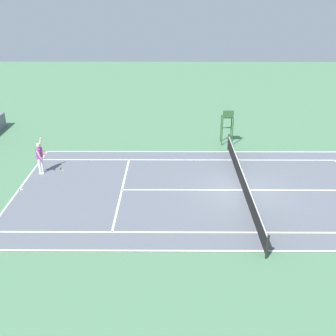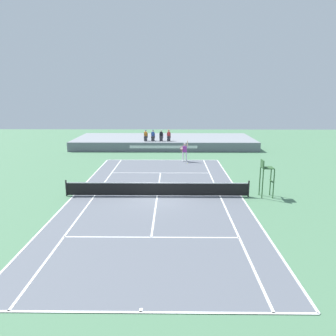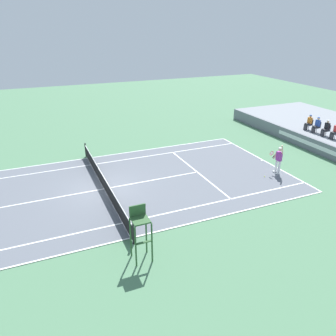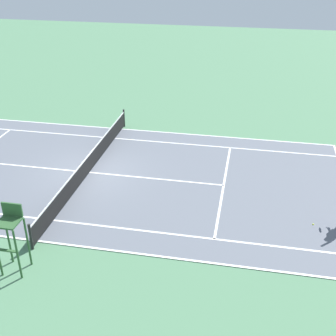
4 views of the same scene
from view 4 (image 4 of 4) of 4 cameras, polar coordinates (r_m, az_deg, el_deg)
ground_plane at (r=21.55m, az=-10.02°, el=-0.61°), size 80.00×80.00×0.00m
court at (r=21.55m, az=-10.03°, el=-0.59°), size 11.08×23.88×0.03m
net at (r=21.31m, az=-10.14°, el=0.62°), size 11.98×0.10×1.07m
tennis_ball at (r=18.41m, az=18.15°, el=-6.90°), size 0.07×0.07×0.07m
umpire_chair at (r=15.42m, az=-19.52°, el=-7.61°), size 0.77×0.77×2.44m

